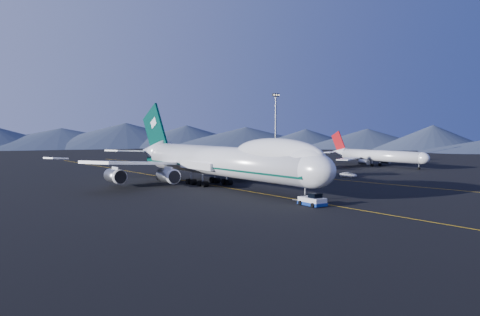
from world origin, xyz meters
TOP-DOWN VIEW (x-y plane):
  - ground at (0.00, 0.00)m, footprint 500.00×500.00m
  - taxiway_line_main at (0.00, 0.00)m, footprint 0.25×220.00m
  - taxiway_line_side at (30.00, 10.00)m, footprint 28.08×198.09m
  - boeing_747 at (0.00, 0.03)m, footprint 59.62×72.43m
  - pushback_tug at (-3.00, -31.49)m, footprint 3.09×5.10m
  - second_jet at (74.43, 19.93)m, footprint 35.89×40.55m
  - service_van at (38.95, -0.61)m, footprint 2.53×4.83m
  - floodlight_mast at (77.03, 75.60)m, footprint 3.30×2.47m

SIDE VIEW (x-z plane):
  - ground at x=0.00m, z-range 0.00..0.00m
  - taxiway_line_main at x=0.00m, z-range 0.01..0.01m
  - taxiway_line_side at x=30.00m, z-range 0.01..0.01m
  - service_van at x=38.95m, z-range 0.00..1.30m
  - pushback_tug at x=-3.00m, z-range -0.40..1.76m
  - second_jet at x=74.43m, z-range -2.28..9.26m
  - boeing_747 at x=0.00m, z-range -3.87..15.50m
  - floodlight_mast at x=77.03m, z-range 0.18..26.85m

